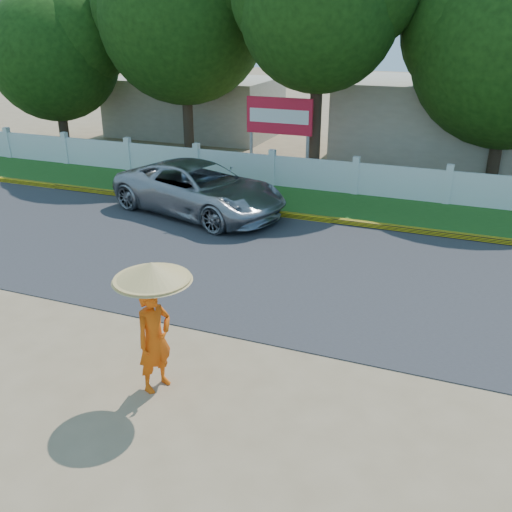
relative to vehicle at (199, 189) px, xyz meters
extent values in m
plane|color=#9E8460|center=(4.00, -7.46, -0.78)|extent=(120.00, 120.00, 0.00)
cube|color=#38383A|center=(4.00, -2.96, -0.77)|extent=(60.00, 7.00, 0.02)
cube|color=#2D601E|center=(4.00, 2.29, -0.76)|extent=(60.00, 3.50, 0.03)
cube|color=yellow|center=(4.00, 0.59, -0.70)|extent=(40.00, 0.18, 0.16)
cube|color=silver|center=(4.00, 3.74, -0.23)|extent=(40.00, 0.10, 1.10)
cube|color=#B7AD99|center=(7.00, 10.54, 0.82)|extent=(10.00, 6.00, 3.20)
cube|color=#B7AD99|center=(-6.00, 11.54, 0.62)|extent=(8.00, 5.00, 2.80)
imported|color=#9A9DA2|center=(0.00, 0.00, 0.00)|extent=(6.07, 4.01, 1.55)
imported|color=#DE510B|center=(3.39, -8.32, 0.12)|extent=(0.62, 0.76, 1.79)
cylinder|color=gray|center=(3.44, -8.32, 0.81)|extent=(0.03, 0.03, 1.16)
cone|color=tan|center=(3.44, -8.32, 1.30)|extent=(1.22, 1.22, 0.30)
cylinder|color=gray|center=(-0.24, 4.84, 0.22)|extent=(0.12, 0.12, 2.00)
cylinder|color=gray|center=(1.96, 4.84, 0.22)|extent=(0.12, 0.12, 2.00)
cube|color=red|center=(0.86, 4.84, 1.52)|extent=(2.50, 0.12, 1.30)
cube|color=silver|center=(0.86, 4.78, 1.52)|extent=(2.25, 0.02, 0.49)
cylinder|color=#473828|center=(8.33, 7.42, 0.60)|extent=(0.44, 0.44, 2.76)
cylinder|color=#473828|center=(1.98, 5.64, 1.37)|extent=(0.44, 0.44, 4.30)
sphere|color=#1E4911|center=(1.98, 5.64, 5.07)|extent=(5.61, 5.61, 5.61)
cylinder|color=#473828|center=(-10.37, 6.60, 0.46)|extent=(0.44, 0.44, 2.48)
sphere|color=#1E4911|center=(-10.37, 6.60, 3.28)|extent=(5.75, 5.75, 5.75)
cylinder|color=#473828|center=(-4.21, 7.33, 1.07)|extent=(0.44, 0.44, 3.68)
sphere|color=#1E4911|center=(-4.21, 7.33, 4.81)|extent=(6.92, 6.92, 6.92)
camera|label=1|loc=(7.75, -14.99, 4.83)|focal=40.00mm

